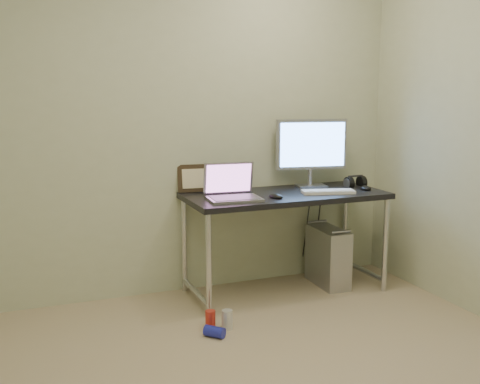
% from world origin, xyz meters
% --- Properties ---
extents(wall_back, '(3.50, 0.02, 2.50)m').
position_xyz_m(wall_back, '(0.00, 1.75, 1.25)').
color(wall_back, beige).
rests_on(wall_back, ground).
extents(desk, '(1.47, 0.64, 0.75)m').
position_xyz_m(desk, '(0.76, 1.43, 0.66)').
color(desk, black).
rests_on(desk, ground).
extents(tower_computer, '(0.20, 0.43, 0.47)m').
position_xyz_m(tower_computer, '(1.13, 1.44, 0.22)').
color(tower_computer, '#B0B1B5').
rests_on(tower_computer, ground).
extents(cable_a, '(0.01, 0.16, 0.69)m').
position_xyz_m(cable_a, '(1.08, 1.70, 0.40)').
color(cable_a, black).
rests_on(cable_a, ground).
extents(cable_b, '(0.02, 0.11, 0.71)m').
position_xyz_m(cable_b, '(1.17, 1.68, 0.38)').
color(cable_b, black).
rests_on(cable_b, ground).
extents(can_red, '(0.08, 0.08, 0.12)m').
position_xyz_m(can_red, '(0.01, 0.96, 0.06)').
color(can_red, red).
rests_on(can_red, ground).
extents(can_white, '(0.09, 0.09, 0.13)m').
position_xyz_m(can_white, '(0.10, 0.91, 0.06)').
color(can_white, silver).
rests_on(can_white, ground).
extents(can_blue, '(0.14, 0.14, 0.07)m').
position_xyz_m(can_blue, '(-0.02, 0.83, 0.03)').
color(can_blue, '#2027B1').
rests_on(can_blue, ground).
extents(laptop, '(0.38, 0.32, 0.25)m').
position_xyz_m(laptop, '(0.31, 1.36, 0.81)').
color(laptop, '#A8A6AE').
rests_on(laptop, desk).
extents(monitor, '(0.56, 0.20, 0.52)m').
position_xyz_m(monitor, '(1.06, 1.60, 1.06)').
color(monitor, '#A8A6AE').
rests_on(monitor, desk).
extents(keyboard, '(0.40, 0.22, 0.02)m').
position_xyz_m(keyboard, '(1.04, 1.31, 0.76)').
color(keyboard, silver).
rests_on(keyboard, desk).
extents(mouse_right, '(0.09, 0.13, 0.04)m').
position_xyz_m(mouse_right, '(1.38, 1.33, 0.77)').
color(mouse_right, black).
rests_on(mouse_right, desk).
extents(mouse_left, '(0.11, 0.14, 0.04)m').
position_xyz_m(mouse_left, '(0.61, 1.28, 0.77)').
color(mouse_left, black).
rests_on(mouse_left, desk).
extents(headphones, '(0.17, 0.10, 0.11)m').
position_xyz_m(headphones, '(1.39, 1.49, 0.78)').
color(headphones, black).
rests_on(headphones, desk).
extents(picture_frame, '(0.26, 0.10, 0.21)m').
position_xyz_m(picture_frame, '(0.16, 1.73, 0.85)').
color(picture_frame, black).
rests_on(picture_frame, desk).
extents(webcam, '(0.04, 0.03, 0.11)m').
position_xyz_m(webcam, '(0.36, 1.69, 0.83)').
color(webcam, silver).
rests_on(webcam, desk).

